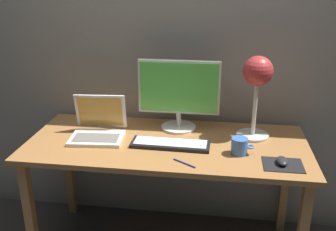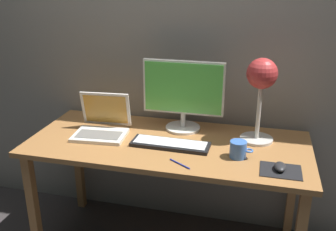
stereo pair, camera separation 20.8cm
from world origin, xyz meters
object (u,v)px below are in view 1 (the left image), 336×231
desk_lamp (257,79)px  pen (184,163)px  laptop (99,125)px  coffee_mug (240,146)px  monitor (179,92)px  keyboard_main (170,144)px  mouse (282,161)px

desk_lamp → pen: bearing=-132.4°
laptop → coffee_mug: size_ratio=2.65×
monitor → laptop: bearing=-158.9°
keyboard_main → pen: 0.22m
laptop → desk_lamp: size_ratio=0.67×
mouse → coffee_mug: (-0.21, 0.09, 0.03)m
coffee_mug → pen: coffee_mug is taller
laptop → mouse: size_ratio=3.38×
monitor → keyboard_main: 0.34m
mouse → pen: mouse is taller
monitor → keyboard_main: size_ratio=1.11×
keyboard_main → coffee_mug: coffee_mug is taller
laptop → mouse: laptop is taller
monitor → laptop: size_ratio=1.51×
laptop → pen: size_ratio=2.32×
keyboard_main → desk_lamp: bearing=23.2°
keyboard_main → pen: (0.10, -0.20, -0.01)m
monitor → desk_lamp: bearing=-7.8°
keyboard_main → mouse: (0.59, -0.14, 0.01)m
keyboard_main → laptop: size_ratio=1.37×
monitor → pen: (0.08, -0.46, -0.23)m
coffee_mug → desk_lamp: bearing=70.8°
monitor → coffee_mug: monitor is taller
laptop → coffee_mug: laptop is taller
keyboard_main → desk_lamp: (0.46, 0.20, 0.34)m
laptop → monitor: bearing=21.1°
laptop → desk_lamp: (0.90, 0.11, 0.29)m
monitor → keyboard_main: (-0.02, -0.26, -0.22)m
keyboard_main → desk_lamp: desk_lamp is taller
monitor → laptop: 0.52m
keyboard_main → pen: size_ratio=3.16×
mouse → pen: 0.49m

